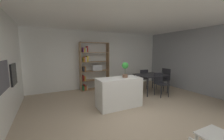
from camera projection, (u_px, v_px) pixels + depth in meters
name	position (u px, v px, depth m)	size (l,w,h in m)	color
ground_plane	(133.00, 114.00, 3.80)	(9.86, 9.86, 0.00)	tan
ceiling_slab	(135.00, 13.00, 3.44)	(7.17, 6.48, 0.06)	white
back_partition	(95.00, 60.00, 6.48)	(7.17, 0.06, 2.66)	silver
right_partition_gray	(212.00, 62.00, 5.17)	(0.06, 6.48, 2.66)	gray
cabinet_niche_splashback	(1.00, 78.00, 2.65)	(0.01, 1.25, 0.64)	#4C4C56
built_in_oven	(14.00, 74.00, 3.63)	(0.06, 0.61, 0.58)	black
kitchen_island	(119.00, 92.00, 4.25)	(1.36, 0.63, 0.91)	white
potted_plant_on_island	(125.00, 68.00, 4.27)	(0.20, 0.20, 0.48)	brown
open_bookshelf	(93.00, 67.00, 6.16)	(1.32, 0.34, 2.12)	#997551
dining_table	(151.00, 76.00, 5.77)	(1.19, 1.00, 0.76)	#232328
dining_chair_far	(143.00, 77.00, 6.26)	(0.44, 0.45, 0.91)	#232328
dining_chair_near	(160.00, 82.00, 5.32)	(0.46, 0.47, 0.90)	#232328
dining_chair_window_side	(165.00, 77.00, 6.15)	(0.44, 0.47, 0.97)	#232328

